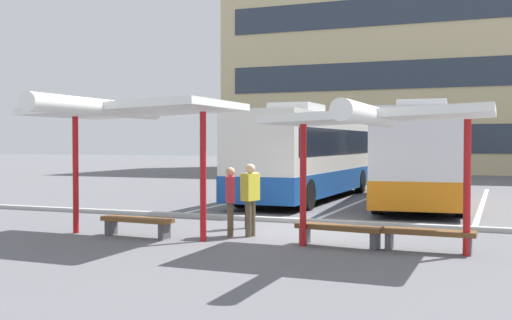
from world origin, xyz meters
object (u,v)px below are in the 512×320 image
waiting_shelter_0 (130,112)px  bench_0 (137,222)px  waiting_passenger_1 (250,194)px  waiting_passenger_2 (230,197)px  coach_bus_0 (308,156)px  waiting_shelter_1 (379,119)px  coach_bus_1 (424,157)px  waiting_passenger_0 (250,191)px  bench_2 (428,235)px  bench_1 (339,230)px

waiting_shelter_0 → bench_0: waiting_shelter_0 is taller
waiting_passenger_1 → waiting_passenger_2: size_ratio=1.05×
coach_bus_0 → waiting_shelter_1: bearing=-66.6°
coach_bus_1 → waiting_passenger_0: 9.02m
waiting_shelter_0 → waiting_passenger_2: bearing=31.1°
coach_bus_1 → waiting_shelter_1: coach_bus_1 is taller
waiting_shelter_1 → bench_2: bearing=24.9°
waiting_passenger_2 → coach_bus_1: bearing=71.6°
coach_bus_1 → waiting_passenger_2: (-3.25, -9.78, -0.73)m
waiting_passenger_0 → waiting_passenger_1: size_ratio=0.97×
coach_bus_0 → waiting_passenger_2: (1.08, -9.86, -0.73)m
coach_bus_0 → waiting_passenger_0: 8.50m
waiting_shelter_0 → bench_2: size_ratio=2.76×
waiting_passenger_0 → bench_0: bearing=-128.5°
coach_bus_0 → coach_bus_1: coach_bus_0 is taller
coach_bus_1 → waiting_shelter_0: bearing=-115.4°
bench_0 → bench_2: (6.45, 0.34, 0.00)m
coach_bus_1 → waiting_passenger_0: (-3.35, -8.34, -0.70)m
bench_1 → bench_2: 1.80m
waiting_passenger_1 → waiting_passenger_2: bearing=-165.5°
waiting_passenger_0 → coach_bus_0: bearing=96.7°
waiting_shelter_0 → bench_1: size_ratio=2.66×
coach_bus_1 → waiting_passenger_0: coach_bus_1 is taller
bench_0 → waiting_passenger_1: size_ratio=1.08×
waiting_shelter_0 → waiting_passenger_2: waiting_shelter_0 is taller
coach_bus_0 → waiting_shelter_0: (-0.87, -11.03, 1.22)m
bench_2 → waiting_passenger_0: waiting_passenger_0 is taller
bench_2 → waiting_passenger_0: 5.04m
bench_2 → coach_bus_1: bearing=96.9°
waiting_shelter_1 → coach_bus_1: bearing=91.9°
waiting_shelter_1 → waiting_passenger_1: size_ratio=2.87×
coach_bus_0 → bench_1: (3.78, -10.38, -1.30)m
bench_2 → waiting_passenger_1: (-4.05, 0.66, 0.63)m
waiting_shelter_0 → bench_0: size_ratio=2.79×
coach_bus_0 → waiting_passenger_2: coach_bus_0 is taller
waiting_shelter_0 → bench_1: bearing=7.9°
waiting_passenger_1 → coach_bus_1: bearing=73.8°
coach_bus_1 → bench_1: size_ratio=5.96×
waiting_shelter_1 → bench_1: bearing=154.2°
coach_bus_1 → waiting_shelter_0: size_ratio=2.24×
coach_bus_1 → bench_2: (1.25, -10.33, -1.30)m
waiting_shelter_1 → bench_0: bearing=179.2°
coach_bus_0 → coach_bus_1: size_ratio=0.96×
waiting_shelter_0 → waiting_passenger_0: 3.74m
waiting_passenger_1 → waiting_shelter_0: bearing=-151.7°
waiting_shelter_0 → waiting_passenger_1: 3.32m
waiting_shelter_1 → waiting_passenger_1: bearing=161.1°
bench_0 → waiting_shelter_1: 6.01m
waiting_passenger_1 → bench_2: bearing=-9.3°
coach_bus_1 → waiting_passenger_1: (-2.80, -9.67, -0.67)m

